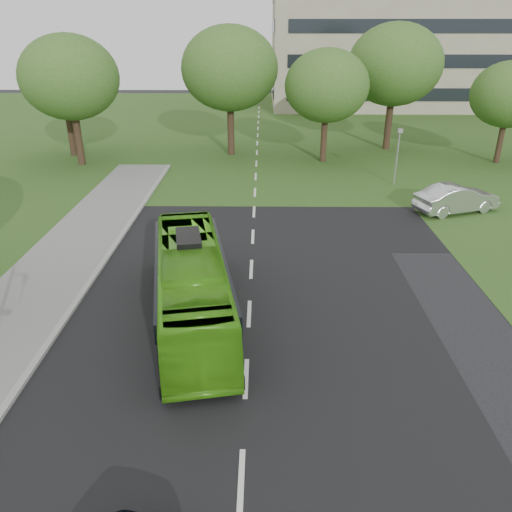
# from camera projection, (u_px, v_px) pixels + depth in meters

# --- Properties ---
(ground) EXTENTS (160.00, 160.00, 0.00)m
(ground) POSITION_uv_depth(u_px,v_px,m) (248.00, 343.00, 17.91)
(ground) COLOR black
(ground) RESTS_ON ground
(street_surfaces) EXTENTS (120.00, 120.00, 0.15)m
(street_surfaces) POSITION_uv_depth(u_px,v_px,m) (251.00, 174.00, 38.59)
(street_surfaces) COLOR black
(street_surfaces) RESTS_ON ground
(office_building) EXTENTS (40.10, 20.10, 25.00)m
(office_building) POSITION_uv_depth(u_px,v_px,m) (418.00, 10.00, 68.77)
(office_building) COLOR gray
(office_building) RESTS_ON ground
(tree_park_a) EXTENTS (7.55, 7.55, 10.04)m
(tree_park_a) POSITION_uv_depth(u_px,v_px,m) (70.00, 78.00, 38.44)
(tree_park_a) COLOR black
(tree_park_a) RESTS_ON ground
(tree_park_b) EXTENTS (8.13, 8.13, 10.66)m
(tree_park_b) POSITION_uv_depth(u_px,v_px,m) (230.00, 69.00, 41.67)
(tree_park_b) COLOR black
(tree_park_b) RESTS_ON ground
(tree_park_c) EXTENTS (6.75, 6.75, 8.97)m
(tree_park_c) POSITION_uv_depth(u_px,v_px,m) (327.00, 86.00, 39.78)
(tree_park_c) COLOR black
(tree_park_c) RESTS_ON ground
(tree_park_d) EXTENTS (8.22, 8.22, 10.86)m
(tree_park_d) POSITION_uv_depth(u_px,v_px,m) (395.00, 65.00, 43.52)
(tree_park_d) COLOR black
(tree_park_d) RESTS_ON ground
(tree_park_e) EXTENTS (6.05, 6.05, 8.06)m
(tree_park_e) POSITION_uv_depth(u_px,v_px,m) (510.00, 95.00, 39.57)
(tree_park_e) COLOR black
(tree_park_e) RESTS_ON ground
(tree_park_f) EXTENTS (6.78, 6.78, 9.05)m
(tree_park_f) POSITION_uv_depth(u_px,v_px,m) (63.00, 82.00, 41.72)
(tree_park_f) COLOR black
(tree_park_f) RESTS_ON ground
(bus) EXTENTS (4.28, 10.59, 2.87)m
(bus) POSITION_uv_depth(u_px,v_px,m) (192.00, 285.00, 18.87)
(bus) COLOR #47A317
(bus) RESTS_ON ground
(sedan) EXTENTS (5.47, 3.44, 1.70)m
(sedan) POSITION_uv_depth(u_px,v_px,m) (457.00, 199.00, 30.32)
(sedan) COLOR silver
(sedan) RESTS_ON ground
(camera_pole) EXTENTS (0.39, 0.35, 3.99)m
(camera_pole) POSITION_uv_depth(u_px,v_px,m) (398.00, 149.00, 34.90)
(camera_pole) COLOR gray
(camera_pole) RESTS_ON ground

